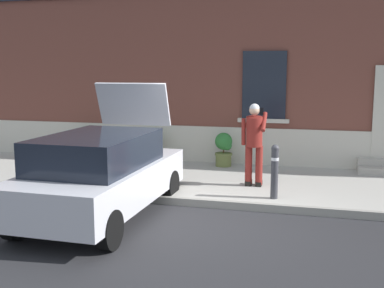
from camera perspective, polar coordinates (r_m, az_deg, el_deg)
ground_plane at (r=8.30m, az=1.53°, el=-9.38°), size 80.00×80.00×0.00m
sidewalk at (r=10.93m, az=4.93°, el=-4.51°), size 24.00×3.60×0.15m
curb_edge at (r=9.16m, az=2.90°, el=-7.14°), size 24.00×0.12×0.15m
building_facade at (r=13.13m, az=7.12°, el=13.76°), size 24.00×1.52×7.50m
hatchback_car_silver at (r=8.55m, az=-10.70°, el=-3.43°), size 1.85×4.09×2.34m
bollard_near_person at (r=9.25m, az=9.79°, el=-3.02°), size 0.15×0.15×1.04m
bollard_far_left at (r=10.21m, az=-10.90°, el=-1.92°), size 0.15×0.15×1.04m
person_on_phone at (r=10.08m, az=7.39°, el=0.55°), size 0.51×0.47×1.75m
planter_terracotta at (r=13.40m, az=-12.95°, el=0.11°), size 0.44×0.44×0.86m
planter_charcoal at (r=12.76m, az=-4.81°, el=-0.13°), size 0.44×0.44×0.86m
planter_olive at (r=12.20m, az=3.80°, el=-0.53°), size 0.44×0.44×0.86m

